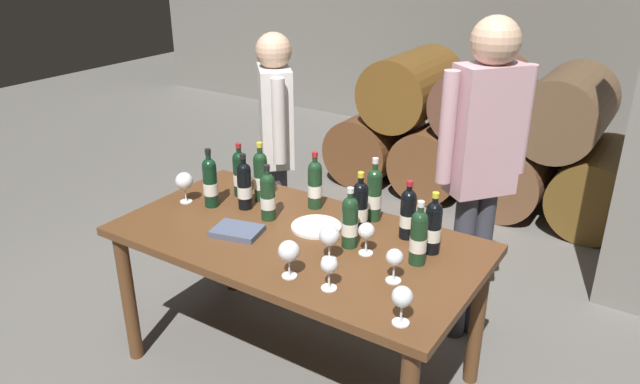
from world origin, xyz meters
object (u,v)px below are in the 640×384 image
at_px(wine_glass_0, 184,182).
at_px(wine_glass_6, 289,252).
at_px(wine_glass_2, 395,259).
at_px(sommelier_presenting, 482,156).
at_px(wine_bottle_2, 350,221).
at_px(serving_plate, 316,227).
at_px(wine_bottle_4, 210,182).
at_px(wine_glass_4, 402,298).
at_px(wine_glass_1, 366,232).
at_px(wine_glass_3, 329,266).
at_px(wine_bottle_6, 360,206).
at_px(tasting_notebook, 237,231).
at_px(wine_bottle_0, 433,227).
at_px(wine_bottle_3, 244,185).
at_px(wine_bottle_7, 419,237).
at_px(wine_bottle_8, 408,213).
at_px(taster_seated_left, 276,137).
at_px(wine_glass_5, 329,237).
at_px(dining_table, 297,253).
at_px(wine_bottle_5, 315,184).
at_px(wine_bottle_9, 268,196).
at_px(wine_bottle_10, 240,173).
at_px(wine_bottle_1, 374,194).
at_px(wine_bottle_11, 261,176).

bearing_deg(wine_glass_0, wine_glass_6, -18.94).
distance_m(wine_glass_2, sommelier_presenting, 0.87).
xyz_separation_m(wine_bottle_2, serving_plate, (-0.22, 0.07, -0.12)).
xyz_separation_m(wine_bottle_4, wine_glass_4, (1.26, -0.38, -0.02)).
height_order(wine_glass_1, wine_glass_3, wine_glass_1).
xyz_separation_m(wine_glass_1, wine_glass_4, (0.35, -0.38, 0.00)).
xyz_separation_m(wine_glass_2, wine_glass_6, (-0.37, -0.20, 0.01)).
height_order(wine_glass_2, sommelier_presenting, sommelier_presenting).
relative_size(wine_bottle_2, wine_bottle_6, 0.95).
bearing_deg(tasting_notebook, wine_bottle_0, 8.53).
bearing_deg(wine_bottle_3, wine_bottle_7, -1.88).
bearing_deg(wine_glass_4, wine_glass_1, 133.00).
xyz_separation_m(wine_bottle_4, wine_bottle_7, (1.13, 0.04, -0.01)).
distance_m(wine_bottle_8, wine_glass_0, 1.17).
bearing_deg(wine_bottle_4, serving_plate, 7.88).
height_order(wine_glass_1, taster_seated_left, taster_seated_left).
xyz_separation_m(wine_glass_3, tasting_notebook, (-0.61, 0.16, -0.09)).
bearing_deg(wine_glass_5, dining_table, 157.09).
bearing_deg(sommelier_presenting, wine_bottle_2, -116.13).
height_order(wine_glass_3, wine_glass_5, wine_glass_5).
distance_m(wine_bottle_5, wine_glass_5, 0.54).
xyz_separation_m(wine_glass_1, wine_glass_5, (-0.10, -0.14, 0.01)).
xyz_separation_m(dining_table, wine_bottle_6, (0.22, 0.20, 0.22)).
bearing_deg(wine_bottle_9, wine_bottle_10, 153.57).
distance_m(dining_table, wine_glass_6, 0.41).
bearing_deg(dining_table, wine_glass_4, -26.23).
relative_size(wine_bottle_1, wine_glass_3, 2.22).
relative_size(wine_bottle_7, tasting_notebook, 1.31).
distance_m(wine_bottle_3, wine_bottle_8, 0.84).
distance_m(wine_bottle_2, sommelier_presenting, 0.79).
relative_size(wine_glass_5, taster_seated_left, 0.10).
bearing_deg(wine_bottle_4, wine_bottle_5, 31.05).
relative_size(wine_bottle_9, wine_glass_6, 1.73).
relative_size(wine_bottle_7, wine_glass_5, 1.78).
relative_size(wine_bottle_11, taster_seated_left, 0.21).
relative_size(wine_bottle_3, wine_bottle_4, 0.94).
relative_size(wine_bottle_11, wine_glass_0, 1.94).
xyz_separation_m(wine_bottle_1, wine_bottle_5, (-0.32, -0.04, -0.01)).
xyz_separation_m(wine_bottle_2, wine_bottle_7, (0.32, 0.03, 0.00)).
height_order(dining_table, wine_glass_1, wine_glass_1).
relative_size(wine_bottle_3, wine_bottle_11, 0.92).
distance_m(wine_glass_0, wine_glass_6, 0.93).
bearing_deg(wine_glass_2, wine_bottle_5, 147.50).
xyz_separation_m(serving_plate, sommelier_presenting, (0.56, 0.63, 0.28)).
bearing_deg(wine_glass_0, wine_glass_4, -13.76).
bearing_deg(wine_glass_2, wine_bottle_3, 167.14).
distance_m(wine_bottle_1, wine_glass_0, 0.98).
bearing_deg(wine_bottle_10, wine_glass_5, -23.23).
height_order(wine_bottle_0, wine_bottle_1, wine_bottle_1).
bearing_deg(wine_bottle_9, wine_glass_2, -13.14).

